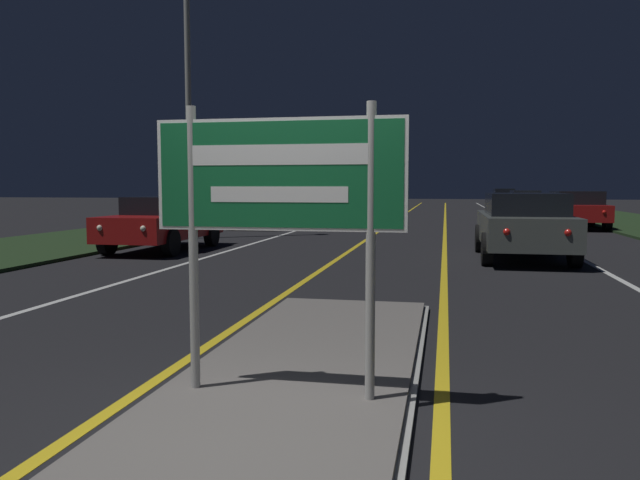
{
  "coord_description": "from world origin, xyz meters",
  "views": [
    {
      "loc": [
        1.18,
        -3.71,
        1.63
      ],
      "look_at": [
        0.0,
        2.15,
        1.11
      ],
      "focal_mm": 35.0,
      "sensor_mm": 36.0,
      "label": 1
    }
  ],
  "objects_px": {
    "car_receding_1": "(575,209)",
    "car_receding_3": "(503,197)",
    "car_approaching_2": "(322,201)",
    "car_receding_0": "(523,224)",
    "highway_sign": "(279,191)",
    "car_approaching_0": "(164,222)",
    "streetlight_left_near": "(188,55)",
    "car_approaching_1": "(261,209)",
    "car_receding_2": "(524,201)"
  },
  "relations": [
    {
      "from": "streetlight_left_near",
      "to": "car_receding_3",
      "type": "xyz_separation_m",
      "value": [
        12.45,
        34.18,
        -4.87
      ]
    },
    {
      "from": "car_approaching_1",
      "to": "streetlight_left_near",
      "type": "bearing_deg",
      "value": -96.9
    },
    {
      "from": "car_receding_2",
      "to": "car_approaching_1",
      "type": "relative_size",
      "value": 1.08
    },
    {
      "from": "car_receding_3",
      "to": "car_approaching_0",
      "type": "relative_size",
      "value": 1.14
    },
    {
      "from": "car_receding_1",
      "to": "car_receding_3",
      "type": "relative_size",
      "value": 0.89
    },
    {
      "from": "car_receding_0",
      "to": "car_receding_1",
      "type": "xyz_separation_m",
      "value": [
        3.2,
        11.02,
        -0.01
      ]
    },
    {
      "from": "car_receding_1",
      "to": "car_approaching_2",
      "type": "relative_size",
      "value": 0.95
    },
    {
      "from": "car_approaching_1",
      "to": "car_receding_1",
      "type": "bearing_deg",
      "value": 7.85
    },
    {
      "from": "streetlight_left_near",
      "to": "car_receding_1",
      "type": "distance_m",
      "value": 15.43
    },
    {
      "from": "car_receding_2",
      "to": "car_approaching_0",
      "type": "height_order",
      "value": "car_receding_2"
    },
    {
      "from": "car_approaching_1",
      "to": "car_approaching_0",
      "type": "bearing_deg",
      "value": -89.17
    },
    {
      "from": "car_receding_0",
      "to": "car_approaching_2",
      "type": "height_order",
      "value": "car_receding_0"
    },
    {
      "from": "car_approaching_0",
      "to": "car_receding_0",
      "type": "bearing_deg",
      "value": -2.0
    },
    {
      "from": "car_receding_3",
      "to": "car_approaching_1",
      "type": "bearing_deg",
      "value": -112.34
    },
    {
      "from": "car_approaching_1",
      "to": "car_receding_0",
      "type": "bearing_deg",
      "value": -46.4
    },
    {
      "from": "streetlight_left_near",
      "to": "car_receding_1",
      "type": "relative_size",
      "value": 2.16
    },
    {
      "from": "car_receding_0",
      "to": "car_receding_1",
      "type": "distance_m",
      "value": 11.48
    },
    {
      "from": "car_approaching_0",
      "to": "car_approaching_2",
      "type": "relative_size",
      "value": 0.93
    },
    {
      "from": "car_approaching_1",
      "to": "car_receding_2",
      "type": "bearing_deg",
      "value": 52.52
    },
    {
      "from": "streetlight_left_near",
      "to": "car_approaching_0",
      "type": "height_order",
      "value": "streetlight_left_near"
    },
    {
      "from": "car_approaching_2",
      "to": "car_receding_0",
      "type": "bearing_deg",
      "value": -67.48
    },
    {
      "from": "car_receding_3",
      "to": "streetlight_left_near",
      "type": "bearing_deg",
      "value": -110.02
    },
    {
      "from": "car_receding_0",
      "to": "car_approaching_0",
      "type": "xyz_separation_m",
      "value": [
        -8.78,
        0.31,
        -0.06
      ]
    },
    {
      "from": "car_approaching_0",
      "to": "car_approaching_2",
      "type": "xyz_separation_m",
      "value": [
        0.04,
        20.77,
        0.04
      ]
    },
    {
      "from": "car_approaching_2",
      "to": "streetlight_left_near",
      "type": "bearing_deg",
      "value": -92.78
    },
    {
      "from": "car_receding_3",
      "to": "car_approaching_2",
      "type": "distance_m",
      "value": 20.57
    },
    {
      "from": "car_receding_0",
      "to": "car_approaching_2",
      "type": "distance_m",
      "value": 22.81
    },
    {
      "from": "streetlight_left_near",
      "to": "car_receding_3",
      "type": "relative_size",
      "value": 1.93
    },
    {
      "from": "highway_sign",
      "to": "car_receding_0",
      "type": "relative_size",
      "value": 0.47
    },
    {
      "from": "car_approaching_1",
      "to": "car_approaching_2",
      "type": "xyz_separation_m",
      "value": [
        0.17,
        11.72,
        0.02
      ]
    },
    {
      "from": "streetlight_left_near",
      "to": "car_receding_1",
      "type": "height_order",
      "value": "streetlight_left_near"
    },
    {
      "from": "highway_sign",
      "to": "streetlight_left_near",
      "type": "distance_m",
      "value": 16.04
    },
    {
      "from": "highway_sign",
      "to": "car_receding_1",
      "type": "distance_m",
      "value": 22.04
    },
    {
      "from": "highway_sign",
      "to": "car_receding_2",
      "type": "xyz_separation_m",
      "value": [
        5.86,
        34.97,
        -0.85
      ]
    },
    {
      "from": "car_receding_0",
      "to": "car_receding_1",
      "type": "height_order",
      "value": "car_receding_0"
    },
    {
      "from": "highway_sign",
      "to": "car_receding_3",
      "type": "distance_m",
      "value": 48.55
    },
    {
      "from": "car_receding_3",
      "to": "car_receding_0",
      "type": "bearing_deg",
      "value": -94.33
    },
    {
      "from": "highway_sign",
      "to": "car_receding_2",
      "type": "bearing_deg",
      "value": 80.5
    },
    {
      "from": "car_receding_1",
      "to": "car_receding_2",
      "type": "xyz_separation_m",
      "value": [
        -0.24,
        13.81,
        -0.03
      ]
    },
    {
      "from": "car_receding_2",
      "to": "car_approaching_0",
      "type": "relative_size",
      "value": 1.06
    },
    {
      "from": "highway_sign",
      "to": "streetlight_left_near",
      "type": "relative_size",
      "value": 0.23
    },
    {
      "from": "streetlight_left_near",
      "to": "car_receding_2",
      "type": "height_order",
      "value": "streetlight_left_near"
    },
    {
      "from": "highway_sign",
      "to": "car_approaching_2",
      "type": "bearing_deg",
      "value": 100.6
    },
    {
      "from": "car_approaching_0",
      "to": "car_receding_1",
      "type": "bearing_deg",
      "value": 41.83
    },
    {
      "from": "car_receding_2",
      "to": "car_receding_3",
      "type": "distance_m",
      "value": 13.22
    },
    {
      "from": "car_receding_2",
      "to": "car_approaching_0",
      "type": "bearing_deg",
      "value": -115.57
    },
    {
      "from": "car_receding_3",
      "to": "highway_sign",
      "type": "bearing_deg",
      "value": -96.84
    },
    {
      "from": "car_receding_1",
      "to": "car_receding_3",
      "type": "bearing_deg",
      "value": 90.67
    },
    {
      "from": "car_receding_0",
      "to": "car_approaching_2",
      "type": "xyz_separation_m",
      "value": [
        -8.74,
        21.07,
        -0.02
      ]
    },
    {
      "from": "highway_sign",
      "to": "car_receding_0",
      "type": "height_order",
      "value": "highway_sign"
    }
  ]
}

